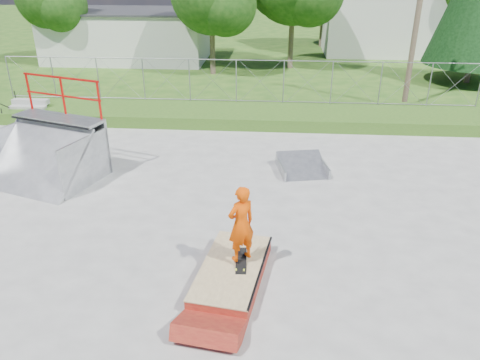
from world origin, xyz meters
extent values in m
plane|color=#244E16|center=(0.00, 0.00, 0.00)|extent=(120.00, 120.00, 0.00)
cube|color=gray|center=(0.00, 0.00, 0.02)|extent=(20.00, 16.00, 0.04)
cube|color=#244E16|center=(0.00, 9.50, 0.25)|extent=(24.00, 3.00, 0.50)
cube|color=maroon|center=(0.91, -1.22, 0.18)|extent=(1.57, 2.66, 0.35)
cube|color=#A0845B|center=(0.91, -1.22, 0.36)|extent=(1.59, 2.68, 0.03)
cube|color=black|center=(1.09, -1.10, 0.42)|extent=(0.27, 0.81, 0.13)
imported|color=#E54703|center=(1.09, -1.10, 1.24)|extent=(0.71, 0.67, 1.64)
cube|color=silver|center=(-8.00, 22.00, 1.50)|extent=(10.00, 6.00, 3.00)
cube|color=silver|center=(9.00, 26.00, 2.50)|extent=(8.00, 6.00, 5.00)
cylinder|color=brown|center=(7.50, 12.00, 4.00)|extent=(0.24, 0.24, 8.00)
cylinder|color=brown|center=(-2.00, 18.00, 1.22)|extent=(0.30, 0.30, 2.45)
sphere|color=#143C10|center=(-1.16, 17.44, 3.85)|extent=(3.36, 3.36, 3.36)
cylinder|color=brown|center=(2.50, 20.00, 1.40)|extent=(0.30, 0.30, 2.80)
cylinder|color=brown|center=(-12.00, 20.00, 1.14)|extent=(0.30, 0.30, 2.27)
sphere|color=#143C10|center=(-11.22, 19.48, 3.58)|extent=(3.12, 3.12, 3.12)
cylinder|color=brown|center=(14.00, 24.00, 1.31)|extent=(0.30, 0.30, 2.62)
cylinder|color=brown|center=(5.00, 28.00, 1.05)|extent=(0.30, 0.30, 2.10)
sphere|color=#143C10|center=(5.72, 27.52, 3.30)|extent=(2.88, 2.88, 2.88)
cylinder|color=brown|center=(12.00, 17.00, 0.60)|extent=(0.28, 0.28, 1.20)
camera|label=1|loc=(1.69, -9.10, 6.09)|focal=35.00mm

